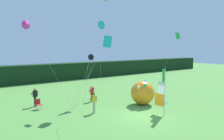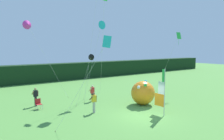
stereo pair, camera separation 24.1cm
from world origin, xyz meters
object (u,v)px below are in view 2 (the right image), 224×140
at_px(folding_chair, 38,103).
at_px(kite_green_diamond_1, 177,39).
at_px(kite_magenta_delta_2, 28,25).
at_px(kite_cyan_delta_3, 101,25).
at_px(person_near_banner, 36,96).
at_px(inflatable_balloon, 143,93).
at_px(person_far_left, 92,93).
at_px(banner_flag, 162,93).
at_px(kite_cyan_box_6, 107,42).
at_px(kite_black_delta_4, 91,57).
at_px(person_mid_field, 94,102).

xyz_separation_m(folding_chair, kite_green_diamond_1, (15.25, -2.87, 5.80)).
bearing_deg(kite_magenta_delta_2, folding_chair, -98.20).
bearing_deg(folding_chair, kite_cyan_delta_3, 2.09).
relative_size(person_near_banner, inflatable_balloon, 0.75).
bearing_deg(kite_green_diamond_1, person_far_left, 166.06).
relative_size(person_near_banner, kite_cyan_delta_3, 0.21).
height_order(folding_chair, kite_magenta_delta_2, kite_magenta_delta_2).
bearing_deg(banner_flag, person_far_left, 105.75).
bearing_deg(kite_cyan_box_6, kite_black_delta_4, 69.28).
bearing_deg(folding_chair, banner_flag, -46.01).
bearing_deg(kite_black_delta_4, folding_chair, 169.55).
height_order(person_far_left, kite_green_diamond_1, kite_green_diamond_1).
xyz_separation_m(person_far_left, inflatable_balloon, (3.10, -3.97, 0.26)).
bearing_deg(kite_cyan_box_6, person_far_left, 67.23).
bearing_deg(inflatable_balloon, kite_cyan_box_6, -158.73).
xyz_separation_m(inflatable_balloon, kite_cyan_delta_3, (-1.59, 4.61, 6.50)).
distance_m(person_near_banner, folding_chair, 1.17).
distance_m(kite_green_diamond_1, kite_cyan_delta_3, 9.13).
distance_m(person_near_banner, person_far_left, 5.36).
bearing_deg(person_near_banner, inflatable_balloon, -33.49).
relative_size(inflatable_balloon, kite_black_delta_4, 0.48).
xyz_separation_m(folding_chair, kite_cyan_delta_3, (6.77, 0.25, 7.10)).
bearing_deg(person_far_left, person_near_banner, 163.86).
xyz_separation_m(folding_chair, kite_magenta_delta_2, (0.68, 4.72, 7.17)).
height_order(inflatable_balloon, kite_magenta_delta_2, kite_magenta_delta_2).
distance_m(person_near_banner, inflatable_balloon, 9.90).
bearing_deg(inflatable_balloon, banner_flag, -108.96).
bearing_deg(kite_magenta_delta_2, person_mid_field, -73.03).
relative_size(person_far_left, kite_green_diamond_1, 0.23).
xyz_separation_m(banner_flag, person_far_left, (-2.01, 7.14, -0.93)).
relative_size(banner_flag, kite_cyan_delta_3, 0.46).
bearing_deg(banner_flag, kite_cyan_delta_3, 93.68).
height_order(banner_flag, folding_chair, banner_flag).
height_order(kite_black_delta_4, kite_cyan_box_6, kite_cyan_box_6).
xyz_separation_m(banner_flag, kite_green_diamond_1, (7.98, 4.66, 4.52)).
height_order(person_near_banner, folding_chair, person_near_banner).
distance_m(folding_chair, kite_black_delta_4, 6.25).
distance_m(person_far_left, folding_chair, 5.29).
relative_size(person_mid_field, kite_cyan_box_6, 0.27).
distance_m(person_near_banner, kite_green_diamond_1, 16.56).
height_order(kite_magenta_delta_2, kite_black_delta_4, kite_magenta_delta_2).
distance_m(inflatable_balloon, kite_cyan_delta_3, 8.12).
distance_m(kite_green_diamond_1, kite_black_delta_4, 10.79).
distance_m(person_far_left, kite_magenta_delta_2, 9.67).
relative_size(person_far_left, kite_black_delta_4, 0.34).
bearing_deg(banner_flag, kite_green_diamond_1, 30.30).
bearing_deg(kite_cyan_delta_3, kite_cyan_box_6, -121.04).
relative_size(person_near_banner, kite_magenta_delta_2, 0.21).
distance_m(kite_magenta_delta_2, kite_black_delta_4, 7.70).
bearing_deg(kite_magenta_delta_2, kite_green_diamond_1, -27.51).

